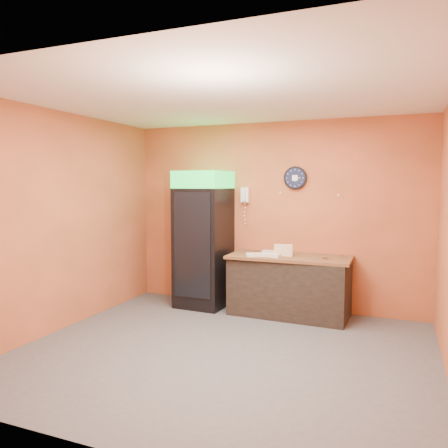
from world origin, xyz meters
The scene contains 14 objects.
floor centered at (0.00, 0.00, 0.00)m, with size 4.50×4.50×0.00m, color #47474C.
back_wall centered at (0.00, 2.00, 1.40)m, with size 4.50×0.02×2.80m, color #D6653C.
left_wall centered at (-2.25, 0.00, 1.40)m, with size 0.02×4.00×2.80m, color #D6653C.
ceiling centered at (0.00, 0.00, 2.80)m, with size 4.50×4.00×0.02m, color white.
beverage_cooler centered at (-1.00, 1.60, 1.01)m, with size 0.76×0.77×2.07m.
prep_counter centered at (0.34, 1.63, 0.41)m, with size 1.65×0.73×0.82m, color black.
wall_clock centered at (0.33, 1.97, 1.97)m, with size 0.34×0.06×0.34m.
wall_phone centered at (-0.44, 1.95, 1.71)m, with size 0.12×0.11×0.23m.
butcher_paper centered at (0.34, 1.63, 0.84)m, with size 1.71×0.79×0.04m, color brown.
sub_roll_stack centered at (0.27, 1.58, 0.94)m, with size 0.27×0.14×0.16m.
wrapped_sandwich_left centered at (-0.07, 1.41, 0.88)m, with size 0.30×0.12×0.04m, color silver.
wrapped_sandwich_mid centered at (0.11, 1.45, 0.88)m, with size 0.29×0.11×0.04m, color silver.
wrapped_sandwich_right centered at (0.04, 1.75, 0.88)m, with size 0.27×0.10×0.04m, color silver.
kitchen_tool centered at (0.14, 1.71, 0.89)m, with size 0.06×0.06×0.06m, color silver.
Camera 1 is at (1.77, -4.39, 1.87)m, focal length 35.00 mm.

